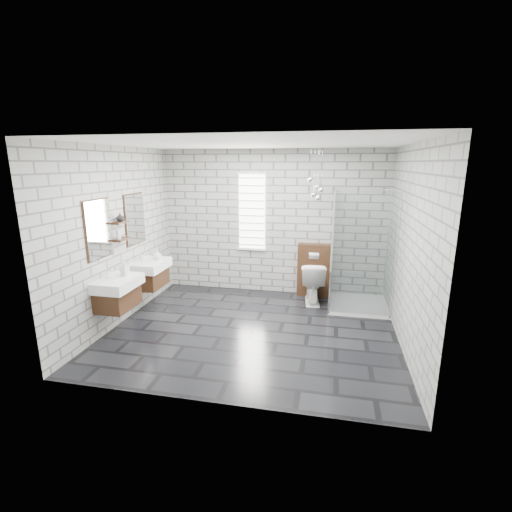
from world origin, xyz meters
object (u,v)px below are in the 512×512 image
(vanity_left, at_px, (115,284))
(vanity_right, at_px, (148,266))
(shower_enclosure, at_px, (354,281))
(cistern_panel, at_px, (314,270))
(toilet, at_px, (312,282))

(vanity_left, height_order, vanity_right, same)
(vanity_left, bearing_deg, shower_enclosure, 26.33)
(vanity_right, xyz_separation_m, shower_enclosure, (3.41, 0.70, -0.25))
(vanity_right, bearing_deg, cistern_panel, 24.22)
(vanity_right, bearing_deg, toilet, 18.02)
(vanity_right, relative_size, toilet, 2.10)
(vanity_right, height_order, cistern_panel, vanity_right)
(vanity_right, height_order, shower_enclosure, shower_enclosure)
(vanity_left, xyz_separation_m, shower_enclosure, (3.41, 1.69, -0.25))
(vanity_left, relative_size, vanity_right, 1.00)
(toilet, bearing_deg, vanity_left, 28.20)
(cistern_panel, relative_size, toilet, 1.34)
(vanity_left, height_order, cistern_panel, vanity_left)
(vanity_right, bearing_deg, shower_enclosure, 11.62)
(vanity_left, height_order, shower_enclosure, shower_enclosure)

